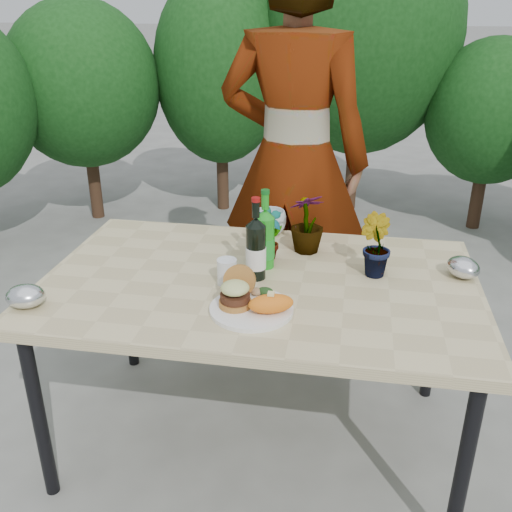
% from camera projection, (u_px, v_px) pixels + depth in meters
% --- Properties ---
extents(ground, '(80.00, 80.00, 0.00)m').
position_uv_depth(ground, '(259.00, 437.00, 2.42)').
color(ground, slate).
rests_on(ground, ground).
extents(patio_table, '(1.60, 1.00, 0.75)m').
position_uv_depth(patio_table, '(260.00, 293.00, 2.13)').
color(patio_table, '#C9B886').
rests_on(patio_table, ground).
extents(shrub_hedge, '(6.80, 5.18, 2.43)m').
position_uv_depth(shrub_hedge, '(352.00, 95.00, 3.51)').
color(shrub_hedge, '#382316').
rests_on(shrub_hedge, ground).
extents(dinner_plate, '(0.28, 0.28, 0.01)m').
position_uv_depth(dinner_plate, '(251.00, 309.00, 1.89)').
color(dinner_plate, white).
rests_on(dinner_plate, patio_table).
extents(burger_stack, '(0.11, 0.16, 0.11)m').
position_uv_depth(burger_stack, '(236.00, 291.00, 1.90)').
color(burger_stack, '#B7722D').
rests_on(burger_stack, dinner_plate).
extents(sweet_potato, '(0.17, 0.12, 0.06)m').
position_uv_depth(sweet_potato, '(271.00, 304.00, 1.85)').
color(sweet_potato, orange).
rests_on(sweet_potato, dinner_plate).
extents(grilled_veg, '(0.08, 0.05, 0.03)m').
position_uv_depth(grilled_veg, '(261.00, 291.00, 1.96)').
color(grilled_veg, olive).
rests_on(grilled_veg, dinner_plate).
extents(wine_bottle, '(0.08, 0.08, 0.31)m').
position_uv_depth(wine_bottle, '(256.00, 249.00, 2.07)').
color(wine_bottle, black).
rests_on(wine_bottle, patio_table).
extents(sparkling_water, '(0.07, 0.07, 0.31)m').
position_uv_depth(sparkling_water, '(265.00, 239.00, 2.16)').
color(sparkling_water, '#1A8F1B').
rests_on(sparkling_water, patio_table).
extents(plastic_cup, '(0.07, 0.07, 0.09)m').
position_uv_depth(plastic_cup, '(227.00, 272.00, 2.06)').
color(plastic_cup, silver).
rests_on(plastic_cup, patio_table).
extents(seedling_left, '(0.14, 0.14, 0.22)m').
position_uv_depth(seedling_left, '(269.00, 233.00, 2.23)').
color(seedling_left, '#2D5C1F').
rests_on(seedling_left, patio_table).
extents(seedling_mid, '(0.16, 0.16, 0.23)m').
position_uv_depth(seedling_mid, '(375.00, 245.00, 2.10)').
color(seedling_mid, '#26571D').
rests_on(seedling_mid, patio_table).
extents(seedling_right, '(0.19, 0.19, 0.25)m').
position_uv_depth(seedling_right, '(307.00, 223.00, 2.30)').
color(seedling_right, '#2B5B1F').
rests_on(seedling_right, patio_table).
extents(blue_bowl, '(0.17, 0.17, 0.11)m').
position_uv_depth(blue_bowl, '(270.00, 223.00, 2.49)').
color(blue_bowl, silver).
rests_on(blue_bowl, patio_table).
extents(foil_packet_left, '(0.15, 0.12, 0.08)m').
position_uv_depth(foil_packet_left, '(26.00, 296.00, 1.91)').
color(foil_packet_left, silver).
rests_on(foil_packet_left, patio_table).
extents(foil_packet_right, '(0.16, 0.17, 0.08)m').
position_uv_depth(foil_packet_right, '(463.00, 267.00, 2.11)').
color(foil_packet_right, silver).
rests_on(foil_packet_right, patio_table).
extents(person, '(0.77, 0.55, 1.98)m').
position_uv_depth(person, '(294.00, 161.00, 2.71)').
color(person, '#945D4A').
rests_on(person, ground).
extents(terracotta_pot, '(0.17, 0.17, 0.14)m').
position_uv_depth(terracotta_pot, '(122.00, 241.00, 4.18)').
color(terracotta_pot, '#BF6031').
rests_on(terracotta_pot, ground).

